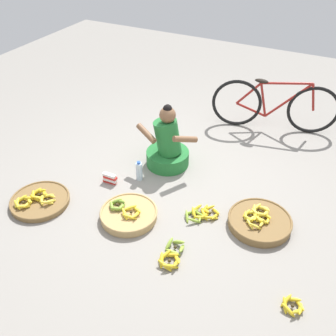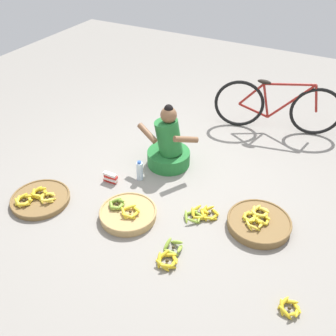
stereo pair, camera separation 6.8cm
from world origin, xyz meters
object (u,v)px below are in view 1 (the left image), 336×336
Objects in this scene: loose_bananas_near_vendor at (293,306)px; loose_bananas_front_center at (172,256)px; bicycle_leaning at (274,106)px; banana_basket_front_right at (259,221)px; loose_bananas_front_left at (202,214)px; banana_basket_mid_left at (129,214)px; water_bottle at (139,171)px; packet_carton_stack at (110,178)px; vendor_woman_front at (168,146)px; banana_basket_near_bicycle at (39,200)px.

loose_bananas_front_center is (-1.11, 0.02, 0.00)m from loose_bananas_near_vendor.
banana_basket_front_right is at bearing -78.56° from bicycle_leaning.
loose_bananas_near_vendor is at bearing -31.88° from loose_bananas_front_left.
banana_basket_mid_left is 0.65m from water_bottle.
packet_carton_stack is at bearing 162.59° from loose_bananas_near_vendor.
banana_basket_front_right reaches higher than loose_bananas_near_vendor.
vendor_woman_front is at bearing 158.05° from banana_basket_front_right.
loose_bananas_front_left is at bearing -15.15° from water_bottle.
vendor_woman_front reaches higher than water_bottle.
banana_basket_mid_left is at bearing 170.20° from loose_bananas_near_vendor.
water_bottle is (-0.22, 0.61, 0.07)m from banana_basket_mid_left.
banana_basket_near_bicycle is at bearing 178.78° from loose_bananas_near_vendor.
bicycle_leaning is 2.46m from packet_carton_stack.
bicycle_leaning is 2.61× the size of banana_basket_near_bicycle.
packet_carton_stack is at bearing 178.25° from loose_bananas_front_left.
vendor_woman_front is 1.42m from banana_basket_front_right.
banana_basket_mid_left is 3.41× the size of packet_carton_stack.
loose_bananas_front_left is at bearing 86.73° from loose_bananas_front_center.
bicycle_leaning is at bearing 108.16° from loose_bananas_near_vendor.
banana_basket_front_right is at bearing 3.41° from packet_carton_stack.
bicycle_leaning is 2.12m from loose_bananas_front_left.
loose_bananas_front_left is 2.06× the size of packet_carton_stack.
banana_basket_near_bicycle is at bearing -159.73° from loose_bananas_front_left.
loose_bananas_near_vendor is 0.55× the size of loose_bananas_front_center.
water_bottle reaches higher than banana_basket_near_bicycle.
water_bottle reaches higher than loose_bananas_near_vendor.
banana_basket_near_bicycle is (-0.90, -1.27, -0.22)m from vendor_woman_front.
banana_basket_front_right is 1.01× the size of banana_basket_near_bicycle.
water_bottle is at bearing 155.20° from loose_bananas_near_vendor.
loose_bananas_front_left is at bearing 20.27° from banana_basket_near_bicycle.
banana_basket_mid_left is at bearing -38.94° from packet_carton_stack.
vendor_woman_front is 1.69m from bicycle_leaning.
packet_carton_stack reaches higher than loose_bananas_near_vendor.
vendor_woman_front reaches higher than bicycle_leaning.
loose_bananas_near_vendor is at bearing -24.80° from water_bottle.
vendor_woman_front is 0.47m from water_bottle.
banana_basket_near_bicycle is 1.00m from banana_basket_mid_left.
banana_basket_mid_left is 1.57× the size of loose_bananas_front_center.
packet_carton_stack is (-0.27, -0.21, -0.06)m from water_bottle.
banana_basket_mid_left is 1.77m from loose_bananas_near_vendor.
bicycle_leaning is at bearing 85.71° from loose_bananas_front_center.
banana_basket_front_right is (1.30, -0.53, -0.21)m from vendor_woman_front.
loose_bananas_near_vendor is at bearing -1.22° from banana_basket_near_bicycle.
banana_basket_front_right is 1.73m from packet_carton_stack.
bicycle_leaning is 2.01m from banana_basket_front_right.
banana_basket_mid_left is at bearing 156.07° from loose_bananas_front_center.
vendor_woman_front is 1.58m from banana_basket_near_bicycle.
banana_basket_front_right is (0.39, -1.95, -0.30)m from bicycle_leaning.
bicycle_leaning reaches higher than water_bottle.
banana_basket_front_right is 3.68× the size of packet_carton_stack.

